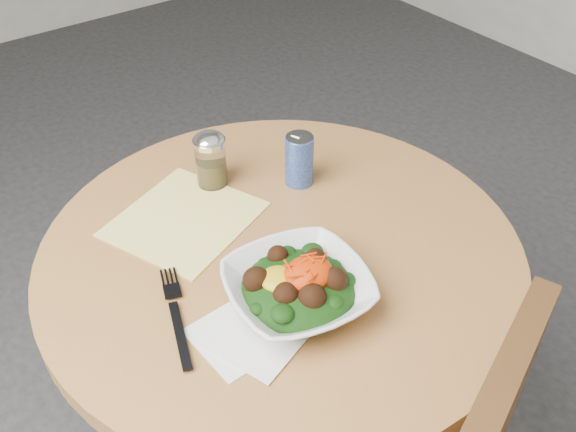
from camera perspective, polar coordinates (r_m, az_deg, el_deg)
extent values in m
cylinder|color=black|center=(1.49, -0.53, -13.97)|extent=(0.10, 0.10, 0.71)
cylinder|color=#C88C48|center=(1.21, -0.63, -3.32)|extent=(0.90, 0.90, 0.04)
cube|color=yellow|center=(1.27, -9.17, -0.26)|extent=(0.33, 0.32, 0.00)
cube|color=white|center=(1.05, -4.41, -10.50)|extent=(0.14, 0.14, 0.00)
cube|color=white|center=(1.04, -2.64, -10.65)|extent=(0.17, 0.17, 0.00)
imported|color=white|center=(1.07, 0.88, -6.57)|extent=(0.27, 0.27, 0.06)
ellipsoid|color=black|center=(1.07, 0.88, -6.63)|extent=(0.19, 0.19, 0.07)
ellipsoid|color=gold|center=(1.05, -0.85, -5.60)|extent=(0.06, 0.06, 0.02)
ellipsoid|color=#E43905|center=(1.05, 1.79, -5.09)|extent=(0.09, 0.07, 0.04)
cube|color=black|center=(1.05, -9.57, -10.40)|extent=(0.06, 0.14, 0.00)
cube|color=black|center=(1.13, -10.38, -6.01)|extent=(0.05, 0.08, 0.00)
cylinder|color=silver|center=(1.32, -6.86, 4.66)|extent=(0.06, 0.06, 0.10)
cylinder|color=olive|center=(1.34, -6.79, 3.92)|extent=(0.05, 0.05, 0.05)
cylinder|color=white|center=(1.30, -7.04, 6.56)|extent=(0.07, 0.07, 0.01)
ellipsoid|color=white|center=(1.29, -7.06, 6.77)|extent=(0.06, 0.06, 0.03)
cylinder|color=#0D1B94|center=(1.32, 1.00, 4.98)|extent=(0.06, 0.06, 0.11)
cylinder|color=#B2B2B9|center=(1.29, 1.03, 7.04)|extent=(0.06, 0.06, 0.00)
cube|color=#B2B2B9|center=(1.29, 0.76, 7.22)|extent=(0.02, 0.02, 0.00)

